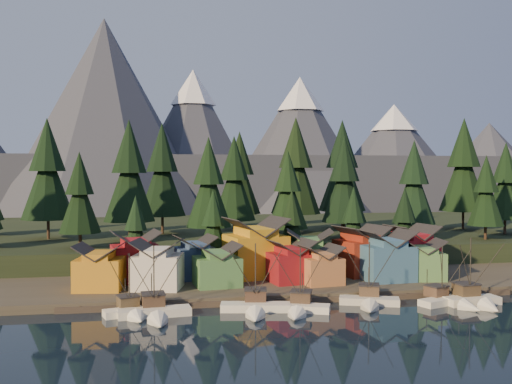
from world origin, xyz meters
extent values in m
plane|color=black|center=(0.00, 0.00, 0.00)|extent=(500.00, 500.00, 0.00)
cube|color=#3A342A|center=(0.00, 40.00, 0.75)|extent=(400.00, 50.00, 1.50)
cube|color=black|center=(0.00, 90.00, 3.00)|extent=(420.00, 100.00, 6.00)
cube|color=#483E33|center=(0.00, 16.50, 0.50)|extent=(80.00, 4.00, 1.00)
cube|color=#454858|center=(0.00, 240.00, 15.00)|extent=(560.00, 160.00, 30.00)
cone|color=#454858|center=(-45.00, 180.00, 45.00)|extent=(100.00, 100.00, 90.00)
cone|color=#454858|center=(-5.00, 198.00, 36.00)|extent=(80.00, 80.00, 72.00)
cone|color=white|center=(-5.00, 198.00, 63.36)|extent=(22.40, 22.40, 17.28)
cone|color=#454858|center=(45.00, 186.00, 34.00)|extent=(84.00, 84.00, 68.00)
cone|color=white|center=(45.00, 186.00, 59.84)|extent=(23.52, 23.52, 16.32)
cone|color=#454858|center=(100.00, 202.00, 29.00)|extent=(92.00, 92.00, 58.00)
cone|color=white|center=(100.00, 202.00, 51.04)|extent=(25.76, 25.76, 13.92)
cone|color=#454858|center=(160.00, 210.00, 25.00)|extent=(88.00, 88.00, 50.00)
cube|color=white|center=(-28.07, 11.85, 0.34)|extent=(8.83, 5.19, 1.54)
cone|color=white|center=(-26.74, 7.46, 0.34)|extent=(3.59, 3.57, 2.89)
cube|color=black|center=(-28.07, 11.85, -0.24)|extent=(9.04, 5.29, 0.34)
cube|color=brown|center=(-28.51, 13.31, 1.83)|extent=(3.79, 3.66, 1.73)
cube|color=#2B2828|center=(-28.51, 13.31, 2.79)|extent=(4.03, 3.90, 0.19)
cylinder|color=black|center=(-28.22, 12.34, 5.39)|extent=(0.17, 0.17, 8.67)
cylinder|color=black|center=(-29.02, 14.97, 3.18)|extent=(0.13, 0.13, 4.24)
cube|color=silver|center=(-24.35, 10.59, 0.38)|extent=(11.54, 4.40, 1.74)
cone|color=silver|center=(-23.72, 4.44, 0.38)|extent=(3.65, 4.16, 3.27)
cube|color=black|center=(-24.35, 10.59, -0.27)|extent=(11.82, 4.48, 0.38)
cube|color=#483526|center=(-24.56, 12.64, 2.07)|extent=(3.80, 3.61, 1.96)
cube|color=#2B2828|center=(-24.56, 12.64, 3.16)|extent=(4.04, 3.85, 0.22)
cylinder|color=black|center=(-24.42, 11.27, 6.10)|extent=(0.20, 0.20, 9.81)
cylinder|color=black|center=(-24.80, 14.96, 3.60)|extent=(0.15, 0.15, 4.80)
cube|color=silver|center=(-8.18, 11.16, 0.38)|extent=(11.72, 5.23, 1.73)
cone|color=silver|center=(-9.29, 5.05, 0.38)|extent=(3.89, 4.39, 3.25)
cube|color=black|center=(-8.18, 11.16, -0.27)|extent=(12.00, 5.34, 0.38)
cube|color=#473225|center=(-7.81, 13.20, 2.06)|extent=(3.99, 3.82, 1.95)
cube|color=#2B2828|center=(-7.81, 13.20, 3.14)|extent=(4.25, 4.07, 0.22)
cylinder|color=black|center=(-8.05, 11.84, 6.07)|extent=(0.20, 0.20, 9.75)
cylinder|color=black|center=(-7.38, 15.51, 3.58)|extent=(0.15, 0.15, 4.77)
cube|color=silver|center=(-1.17, 9.53, 0.35)|extent=(10.07, 6.36, 1.62)
cone|color=silver|center=(-3.11, 4.61, 0.35)|extent=(4.03, 4.17, 3.04)
cube|color=black|center=(-1.17, 9.53, -0.25)|extent=(10.30, 6.49, 0.35)
cube|color=#473425|center=(-0.53, 11.16, 1.93)|extent=(4.13, 4.02, 1.83)
cube|color=#2B2828|center=(-0.53, 11.16, 2.94)|extent=(4.40, 4.28, 0.20)
cylinder|color=black|center=(-0.96, 10.07, 5.68)|extent=(0.18, 0.18, 9.13)
cylinder|color=black|center=(0.20, 13.02, 3.35)|extent=(0.14, 0.14, 4.46)
cube|color=beige|center=(11.73, 12.17, 0.37)|extent=(10.50, 6.40, 1.68)
cone|color=beige|center=(9.84, 7.00, 0.37)|extent=(4.13, 4.30, 3.15)
cube|color=black|center=(11.73, 12.17, -0.26)|extent=(10.75, 6.53, 0.37)
cube|color=brown|center=(12.36, 13.90, 1.99)|extent=(4.24, 4.11, 1.89)
cube|color=#2B2828|center=(12.36, 13.90, 3.04)|extent=(4.50, 4.38, 0.21)
cylinder|color=black|center=(11.94, 12.75, 5.88)|extent=(0.19, 0.19, 9.45)
cylinder|color=black|center=(13.07, 15.85, 3.46)|extent=(0.15, 0.15, 4.62)
cube|color=silver|center=(24.52, 10.06, 0.34)|extent=(10.44, 6.33, 1.57)
cone|color=silver|center=(26.49, 4.91, 0.34)|extent=(3.97, 4.25, 2.94)
cube|color=black|center=(24.52, 10.06, -0.24)|extent=(10.68, 6.46, 0.34)
cube|color=brown|center=(23.87, 11.78, 1.86)|extent=(3.97, 3.86, 1.76)
cube|color=#2B2828|center=(23.87, 11.78, 2.84)|extent=(4.22, 4.11, 0.20)
cylinder|color=black|center=(24.30, 10.63, 5.48)|extent=(0.18, 0.18, 8.81)
cylinder|color=black|center=(23.12, 13.72, 3.23)|extent=(0.14, 0.14, 4.31)
cube|color=silver|center=(29.03, 9.01, 0.39)|extent=(9.62, 4.09, 1.80)
cone|color=silver|center=(29.43, 3.87, 0.39)|extent=(3.61, 3.46, 3.37)
cube|color=black|center=(29.03, 9.01, -0.28)|extent=(9.85, 4.16, 0.39)
cube|color=#4A3B27|center=(28.90, 10.72, 2.13)|extent=(3.84, 3.64, 2.02)
cube|color=#2B2828|center=(28.90, 10.72, 3.26)|extent=(4.08, 3.88, 0.22)
cylinder|color=black|center=(28.98, 9.58, 6.29)|extent=(0.20, 0.20, 10.10)
cylinder|color=black|center=(28.74, 12.66, 3.70)|extent=(0.16, 0.16, 4.94)
cube|color=#C07E1B|center=(-33.97, 25.51, 4.31)|extent=(9.13, 8.27, 5.62)
cube|color=#C07E1B|center=(-33.97, 25.51, 7.68)|extent=(5.47, 7.59, 1.15)
cube|color=beige|center=(-23.75, 24.69, 4.55)|extent=(9.99, 9.30, 6.11)
cube|color=beige|center=(-23.75, 24.69, 8.19)|extent=(6.25, 8.26, 1.19)
cube|color=#4A7F44|center=(-12.89, 25.27, 4.16)|extent=(8.84, 8.38, 5.33)
cube|color=#4A7F44|center=(-12.89, 25.27, 7.38)|extent=(5.26, 7.79, 1.12)
cube|color=maroon|center=(1.44, 26.12, 4.29)|extent=(9.02, 8.27, 5.59)
cube|color=maroon|center=(1.44, 26.12, 7.63)|extent=(5.49, 7.50, 1.11)
cube|color=#AF6D3E|center=(6.60, 23.79, 4.00)|extent=(7.89, 7.89, 5.00)
cube|color=#AF6D3E|center=(6.60, 23.79, 6.98)|extent=(4.75, 7.32, 0.98)
cube|color=#376183|center=(20.24, 24.74, 4.91)|extent=(9.79, 8.44, 6.82)
cube|color=#376183|center=(20.24, 24.74, 8.96)|extent=(5.62, 7.98, 1.30)
cube|color=#538447|center=(27.55, 24.46, 4.18)|extent=(8.76, 7.95, 5.36)
cube|color=#538447|center=(27.55, 24.46, 7.40)|extent=(5.28, 7.27, 1.10)
cube|color=maroon|center=(-27.87, 32.79, 4.93)|extent=(10.06, 9.26, 6.86)
cube|color=maroon|center=(-27.87, 32.79, 8.97)|extent=(6.12, 8.42, 1.24)
cube|color=#334D79|center=(-16.32, 33.62, 4.54)|extent=(8.71, 8.34, 6.07)
cube|color=#334D79|center=(-16.32, 33.62, 8.08)|extent=(5.38, 7.54, 1.05)
cube|color=#C28E1B|center=(-4.16, 33.26, 5.68)|extent=(12.87, 11.58, 8.36)
cube|color=#C28E1B|center=(-4.16, 33.26, 10.63)|extent=(7.92, 10.35, 1.57)
cube|color=#497E44|center=(6.81, 32.39, 4.72)|extent=(10.50, 9.26, 6.44)
cube|color=#497E44|center=(6.81, 32.39, 8.57)|extent=(6.45, 8.25, 1.28)
cube|color=maroon|center=(17.58, 31.39, 5.06)|extent=(10.95, 10.23, 7.12)
cube|color=maroon|center=(17.58, 31.39, 9.25)|extent=(6.93, 9.01, 1.29)
cube|color=maroon|center=(28.92, 31.99, 5.07)|extent=(10.05, 9.60, 7.15)
cube|color=maroon|center=(28.92, 31.99, 9.25)|extent=(6.12, 8.78, 1.24)
cylinder|color=#332319|center=(-50.00, 68.00, 8.63)|extent=(0.70, 0.70, 5.26)
cone|color=black|center=(-50.00, 68.00, 20.04)|extent=(12.87, 12.87, 18.13)
cone|color=black|center=(-50.00, 68.00, 29.39)|extent=(8.77, 8.77, 13.16)
cylinder|color=#332319|center=(-40.00, 48.00, 7.85)|extent=(0.70, 0.70, 3.69)
cone|color=black|center=(-40.00, 48.00, 15.85)|extent=(9.03, 9.03, 12.72)
cone|color=black|center=(-40.00, 48.00, 22.41)|extent=(6.15, 6.15, 9.23)
cylinder|color=#332319|center=(-30.00, 60.00, 8.56)|extent=(0.70, 0.70, 5.12)
cone|color=black|center=(-30.00, 60.00, 19.67)|extent=(12.53, 12.53, 17.65)
cone|color=black|center=(-30.00, 60.00, 28.78)|extent=(8.54, 8.54, 12.81)
cylinder|color=#332319|center=(-22.00, 75.00, 8.61)|extent=(0.70, 0.70, 5.22)
cone|color=black|center=(-22.00, 75.00, 19.93)|extent=(12.77, 12.77, 17.99)
cone|color=black|center=(-22.00, 75.00, 29.21)|extent=(8.70, 8.70, 13.06)
cylinder|color=#332319|center=(-12.00, 50.00, 8.16)|extent=(0.70, 0.70, 4.32)
cone|color=black|center=(-12.00, 50.00, 17.53)|extent=(10.57, 10.57, 14.89)
cone|color=black|center=(-12.00, 50.00, 25.21)|extent=(7.20, 7.20, 10.81)
cylinder|color=#332319|center=(-4.00, 65.00, 8.27)|extent=(0.70, 0.70, 4.54)
cone|color=black|center=(-4.00, 65.00, 18.12)|extent=(11.11, 11.11, 15.65)
cone|color=black|center=(-4.00, 65.00, 26.19)|extent=(7.57, 7.57, 11.36)
cylinder|color=#332319|center=(6.00, 48.00, 7.91)|extent=(0.70, 0.70, 3.81)
cone|color=black|center=(6.00, 48.00, 16.16)|extent=(9.31, 9.31, 13.12)
cone|color=black|center=(6.00, 48.00, 22.93)|extent=(6.35, 6.35, 9.53)
cylinder|color=#332319|center=(14.00, 72.00, 8.78)|extent=(0.70, 0.70, 5.55)
cone|color=black|center=(14.00, 72.00, 20.81)|extent=(13.58, 13.58, 19.13)
cone|color=black|center=(14.00, 72.00, 30.68)|extent=(9.26, 9.26, 13.89)
cylinder|color=#332319|center=(22.00, 55.00, 8.24)|extent=(0.70, 0.70, 4.49)
cone|color=black|center=(22.00, 55.00, 17.97)|extent=(10.97, 10.97, 15.46)
cone|color=black|center=(22.00, 55.00, 25.95)|extent=(7.48, 7.48, 11.22)
cylinder|color=#332319|center=(30.00, 80.00, 8.79)|extent=(0.70, 0.70, 5.59)
cone|color=black|center=(30.00, 80.00, 20.90)|extent=(13.66, 13.66, 19.25)
cone|color=black|center=(30.00, 80.00, 30.84)|extent=(9.31, 9.31, 13.97)
cylinder|color=#332319|center=(38.00, 50.00, 8.14)|extent=(0.70, 0.70, 4.29)
cone|color=black|center=(38.00, 50.00, 17.43)|extent=(10.47, 10.47, 14.76)
cone|color=black|center=(38.00, 50.00, 25.04)|extent=(7.14, 7.14, 10.71)
cylinder|color=#332319|center=(46.00, 66.00, 8.08)|extent=(0.70, 0.70, 4.15)
cone|color=black|center=(46.00, 66.00, 17.08)|extent=(10.15, 10.15, 14.31)
cone|color=black|center=(46.00, 66.00, 24.46)|extent=(6.92, 6.92, 10.38)
cylinder|color=#332319|center=(56.00, 48.00, 7.82)|extent=(0.70, 0.70, 3.65)
cone|color=black|center=(56.00, 48.00, 15.73)|extent=(8.91, 8.91, 12.56)
cone|color=black|center=(56.00, 48.00, 22.21)|extent=(6.08, 6.08, 9.12)
cylinder|color=#332319|center=(64.00, 72.00, 8.83)|extent=(0.70, 0.70, 5.66)
cone|color=black|center=(64.00, 72.00, 21.10)|extent=(13.84, 13.84, 19.50)
cone|color=black|center=(64.00, 72.00, 31.17)|extent=(9.44, 9.44, 14.16)
cylinder|color=#332319|center=(0.00, 82.00, 8.48)|extent=(0.70, 0.70, 4.96)
cone|color=black|center=(0.00, 82.00, 19.23)|extent=(12.13, 12.13, 17.09)
cone|color=black|center=(0.00, 82.00, 28.05)|extent=(8.27, 8.27, 12.41)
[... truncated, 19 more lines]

